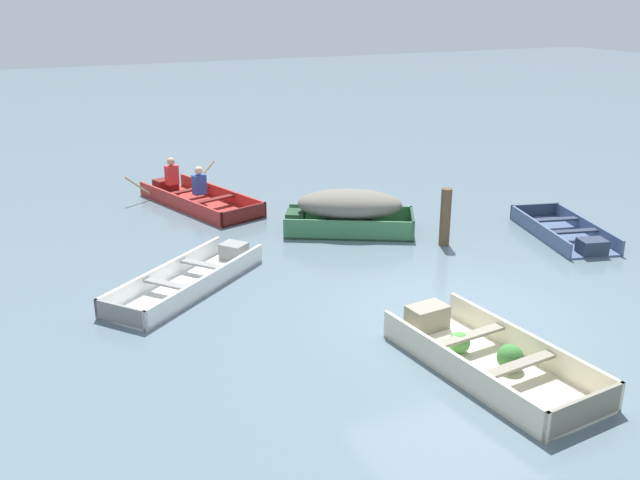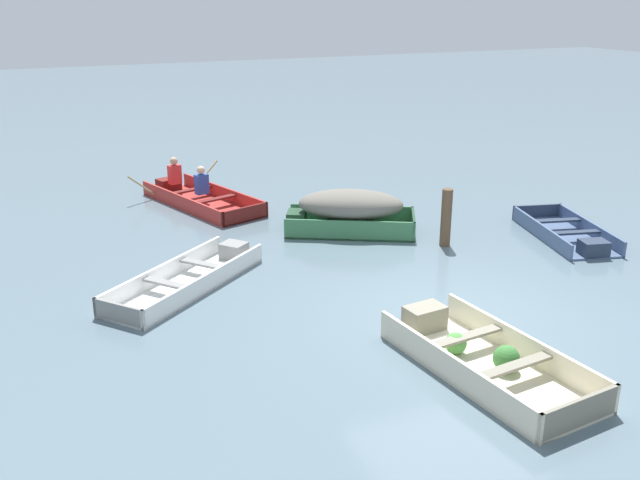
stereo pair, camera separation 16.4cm
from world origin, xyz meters
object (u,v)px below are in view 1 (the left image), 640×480
at_px(skiff_green_far_moored, 348,208).
at_px(mooring_post, 445,217).
at_px(skiff_slate_blue_mid_moored, 566,233).
at_px(rowboat_red_with_crew, 195,196).
at_px(skiff_white_near_moored, 191,279).
at_px(dinghy_cream_foreground, 484,355).

height_order(skiff_green_far_moored, mooring_post, mooring_post).
distance_m(skiff_slate_blue_mid_moored, rowboat_red_with_crew, 7.93).
xyz_separation_m(skiff_slate_blue_mid_moored, skiff_green_far_moored, (-3.65, 2.10, 0.38)).
xyz_separation_m(skiff_white_near_moored, mooring_post, (4.83, -0.08, 0.44)).
height_order(rowboat_red_with_crew, mooring_post, mooring_post).
relative_size(skiff_green_far_moored, rowboat_red_with_crew, 0.77).
relative_size(skiff_slate_blue_mid_moored, mooring_post, 2.44).
distance_m(skiff_white_near_moored, skiff_green_far_moored, 3.80).
relative_size(dinghy_cream_foreground, skiff_white_near_moored, 1.00).
xyz_separation_m(skiff_slate_blue_mid_moored, rowboat_red_with_crew, (-5.88, 5.31, 0.07)).
bearing_deg(skiff_white_near_moored, dinghy_cream_foreground, -56.82).
height_order(dinghy_cream_foreground, skiff_slate_blue_mid_moored, dinghy_cream_foreground).
bearing_deg(rowboat_red_with_crew, dinghy_cream_foreground, -80.82).
xyz_separation_m(skiff_slate_blue_mid_moored, mooring_post, (-2.35, 0.67, 0.44)).
bearing_deg(skiff_green_far_moored, dinghy_cream_foreground, -98.55).
xyz_separation_m(skiff_green_far_moored, mooring_post, (1.30, -1.43, 0.06)).
distance_m(dinghy_cream_foreground, skiff_white_near_moored, 4.94).
xyz_separation_m(skiff_white_near_moored, rowboat_red_with_crew, (1.30, 4.56, 0.06)).
distance_m(rowboat_red_with_crew, mooring_post, 5.85).
distance_m(dinghy_cream_foreground, skiff_slate_blue_mid_moored, 5.61).
distance_m(skiff_green_far_moored, mooring_post, 1.94).
height_order(skiff_white_near_moored, skiff_slate_blue_mid_moored, skiff_white_near_moored).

